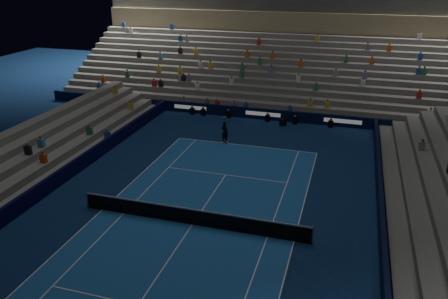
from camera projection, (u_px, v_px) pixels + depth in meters
The scene contains 9 objects.
ground at pixel (192, 225), 23.81m from camera, with size 90.00×90.00×0.00m, color #0C2149.
court_surface at pixel (192, 225), 23.80m from camera, with size 10.97×23.77×0.01m, color #1B5398.
sponsor_barrier_far at pixel (263, 114), 39.99m from camera, with size 44.00×0.25×1.00m, color black.
sponsor_barrier_east at pixel (383, 247), 21.06m from camera, with size 0.25×37.00×1.00m, color black.
sponsor_barrier_west at pixel (39, 192), 26.16m from camera, with size 0.25×37.00×1.00m, color black.
grandstand_main at pixel (282, 62), 47.20m from camera, with size 44.00×15.20×11.20m.
tennis_net at pixel (192, 217), 23.61m from camera, with size 12.90×0.10×1.10m.
tennis_player at pixel (225, 132), 34.48m from camera, with size 0.64×0.42×1.77m, color black.
broadcast_camera at pixel (283, 122), 38.50m from camera, with size 0.62×0.97×0.59m.
Camera 1 is at (7.45, -19.09, 12.89)m, focal length 35.43 mm.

